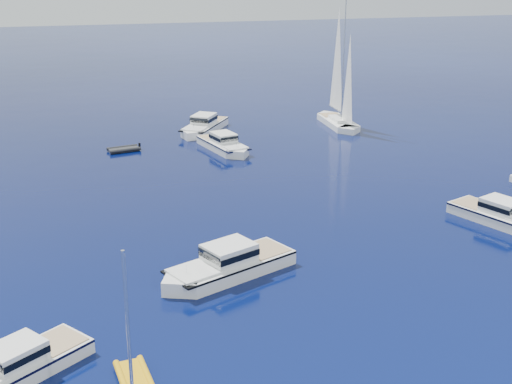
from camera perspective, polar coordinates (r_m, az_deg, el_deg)
ground at (r=38.50m, az=10.16°, el=-14.95°), size 400.00×400.00×0.00m
motor_cruiser_right at (r=61.19m, az=19.69°, el=-2.48°), size 6.77×10.52×2.65m
motor_cruiser_left at (r=40.10m, az=-19.31°, el=-14.30°), size 9.23×7.95×2.47m
motor_cruiser_centre at (r=48.74m, az=-2.43°, el=-6.89°), size 11.59×7.76×2.93m
motor_cruiser_distant at (r=87.85m, az=-4.37°, el=5.02°), size 8.46×10.72×2.79m
motor_cruiser_horizon at (r=79.25m, az=-2.63°, el=3.48°), size 5.43×10.21×2.56m
sailboat_sails_r at (r=91.49m, az=6.79°, el=5.51°), size 3.22×11.78×17.25m
tender_yellow at (r=38.19m, az=-10.00°, el=-15.24°), size 2.45×3.87×0.95m
tender_grey_far at (r=80.22m, az=-10.90°, el=3.35°), size 4.12×2.81×0.95m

